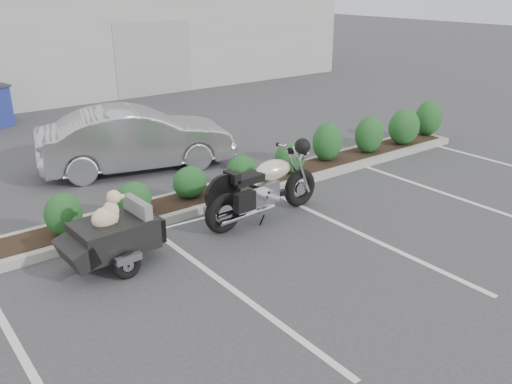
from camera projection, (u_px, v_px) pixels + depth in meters
ground at (284, 242)px, 8.78m from camera, size 90.00×90.00×0.00m
planter_kerb at (251, 186)px, 10.95m from camera, size 12.00×1.00×0.15m
motorcycle at (264, 188)px, 9.42m from camera, size 2.50×0.85×1.44m
pet_trailer at (113, 234)px, 7.89m from camera, size 1.99×1.11×1.19m
sedan at (136, 139)px, 11.92m from camera, size 4.43×2.48×1.38m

